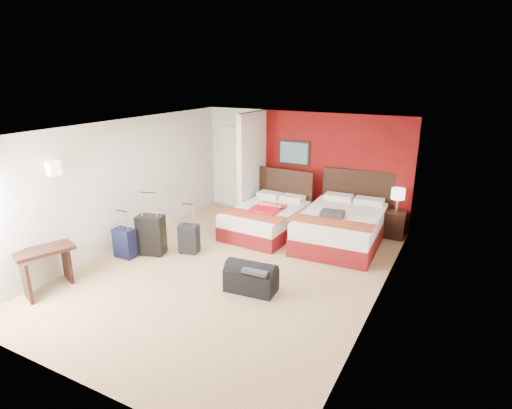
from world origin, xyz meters
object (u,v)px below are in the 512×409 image
Objects in this scene: suitcase_navy at (125,244)px; suitcase_black at (151,236)px; bed_left at (266,221)px; red_suitcase_open at (268,208)px; nightstand at (395,224)px; bed_right at (341,228)px; duffel_bag at (251,279)px; table_lamp at (397,200)px; desk at (47,269)px; suitcase_charcoal at (189,240)px.

suitcase_black is at bearing 43.90° from suitcase_navy.
bed_left is 2.49× the size of red_suitcase_open.
red_suitcase_open reaches higher than nightstand.
suitcase_navy is (-1.78, -2.36, -0.01)m from bed_left.
bed_left reaches higher than suitcase_navy.
suitcase_black is (-3.03, -2.21, 0.05)m from bed_right.
bed_right is at bearing 69.72° from duffel_bag.
red_suitcase_open is at bearing -154.25° from table_lamp.
bed_left is at bearing 52.02° from suitcase_navy.
bed_left is at bearing 105.90° from duffel_bag.
suitcase_navy is 2.70m from duffel_bag.
nightstand reaches higher than duffel_bag.
bed_right is 4.01× the size of suitcase_navy.
duffel_bag is at bearing 48.54° from desk.
table_lamp is at bearing 23.34° from red_suitcase_open.
table_lamp is (0.00, 0.00, 0.53)m from nightstand.
suitcase_charcoal is 1.01× the size of suitcase_navy.
red_suitcase_open is 4.30m from desk.
suitcase_navy is at bearing -124.29° from bed_left.
suitcase_charcoal reaches higher than suitcase_navy.
nightstand is (2.51, 1.06, 0.00)m from bed_left.
duffel_bag is (-0.68, -2.56, -0.12)m from bed_right.
red_suitcase_open is 1.54× the size of table_lamp.
table_lamp is 3.83m from duffel_bag.
table_lamp reaches higher than nightstand.
table_lamp is at bearing 68.88° from desk.
nightstand is 0.53m from table_lamp.
suitcase_black reaches higher than bed_left.
suitcase_charcoal is 1.90m from duffel_bag.
duffel_bag is (-1.59, -3.43, -0.61)m from table_lamp.
bed_right reaches higher than nightstand.
suitcase_charcoal is 2.49m from desk.
table_lamp is (2.51, 1.06, 0.54)m from bed_left.
table_lamp reaches higher than red_suitcase_open.
suitcase_black reaches higher than desk.
desk is (-0.19, -1.49, 0.09)m from suitcase_navy.
red_suitcase_open is at bearing 104.55° from duffel_bag.
bed_left is at bearing 48.97° from suitcase_charcoal.
red_suitcase_open is at bearing -42.27° from bed_left.
suitcase_black reaches higher than bed_right.
suitcase_black reaches higher than suitcase_charcoal.
bed_right is at bearing 19.06° from suitcase_black.
duffel_bag is at bearing -0.91° from suitcase_navy.
red_suitcase_open reaches higher than bed_right.
duffel_bag is (2.70, 0.00, -0.07)m from suitcase_navy.
red_suitcase_open is 0.94× the size of duffel_bag.
bed_right is 3.05m from suitcase_charcoal.
suitcase_charcoal is at bearing -143.74° from nightstand.
nightstand reaches higher than suitcase_charcoal.
bed_right reaches higher than duffel_bag.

